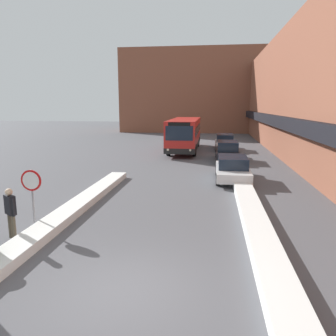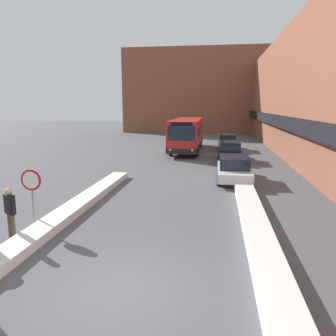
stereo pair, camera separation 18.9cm
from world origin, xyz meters
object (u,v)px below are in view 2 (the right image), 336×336
object	(u,v)px
parked_car_middle	(230,151)
pedestrian	(10,208)
parked_car_front	(234,168)
stop_sign	(31,186)
city_bus	(187,134)
parked_car_back	(227,142)

from	to	relation	value
parked_car_middle	pedestrian	bearing A→B (deg)	-114.50
parked_car_front	parked_car_middle	distance (m)	7.09
stop_sign	city_bus	bearing A→B (deg)	80.02
parked_car_middle	pedestrian	xyz separation A→B (m)	(-7.67, -16.82, 0.27)
city_bus	parked_car_middle	bearing A→B (deg)	-53.45
pedestrian	parked_car_middle	bearing A→B (deg)	100.55
city_bus	parked_car_back	xyz separation A→B (m)	(3.85, 1.22, -0.89)
parked_car_middle	parked_car_back	distance (m)	6.41
parked_car_front	parked_car_middle	size ratio (longest dim) A/B	0.97
parked_car_middle	stop_sign	size ratio (longest dim) A/B	2.22
stop_sign	pedestrian	xyz separation A→B (m)	(-0.13, -1.11, -0.49)
city_bus	pedestrian	distance (m)	22.35
parked_car_front	pedestrian	size ratio (longest dim) A/B	2.65
parked_car_back	city_bus	bearing A→B (deg)	-162.45
stop_sign	parked_car_middle	bearing A→B (deg)	64.39
parked_car_middle	parked_car_back	xyz separation A→B (m)	(0.00, 6.41, 0.01)
city_bus	pedestrian	xyz separation A→B (m)	(-3.81, -22.02, -0.64)
city_bus	stop_sign	world-z (taller)	city_bus
city_bus	parked_car_middle	distance (m)	6.53
parked_car_front	stop_sign	bearing A→B (deg)	-131.12
parked_car_front	parked_car_back	bearing A→B (deg)	90.00
parked_car_middle	parked_car_back	size ratio (longest dim) A/B	1.01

